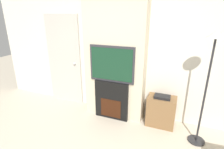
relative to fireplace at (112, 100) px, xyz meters
The scene contains 7 objects.
wall_back 1.03m from the fireplace, 90.00° to the left, with size 6.00×0.06×2.70m.
chimney_breast 0.97m from the fireplace, 90.00° to the left, with size 1.18×0.33×2.70m.
fireplace is the anchor object (origin of this frame).
television 0.74m from the fireplace, 90.00° to the right, with size 0.87×0.07×0.68m.
floor_lamp 1.82m from the fireplace, ahead, with size 0.27×0.27×1.80m.
media_stand 0.95m from the fireplace, ahead, with size 0.51×0.32×0.63m.
entry_door 1.47m from the fireplace, 166.72° to the left, with size 0.85×0.09×2.01m.
Camera 1 is at (1.15, -1.22, 2.01)m, focal length 28.00 mm.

